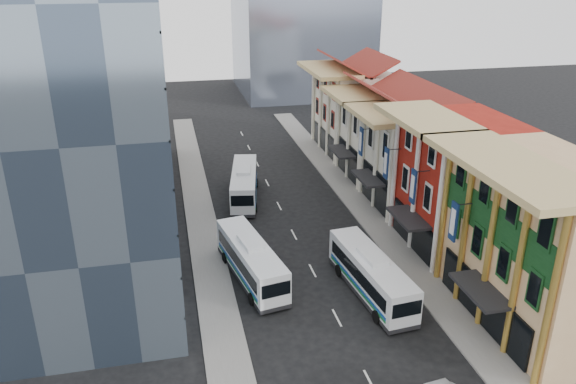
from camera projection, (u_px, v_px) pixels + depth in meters
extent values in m
cube|color=slate|center=(377.00, 225.00, 55.88)|extent=(3.00, 90.00, 0.15)
cube|color=slate|center=(206.00, 243.00, 52.45)|extent=(3.00, 90.00, 0.15)
cube|color=#D7AE7C|center=(543.00, 245.00, 39.40)|extent=(8.00, 14.00, 12.00)
cube|color=maroon|center=(459.00, 184.00, 50.22)|extent=(8.00, 10.00, 12.00)
cube|color=white|center=(413.00, 160.00, 59.17)|extent=(8.00, 9.00, 10.00)
cube|color=white|center=(382.00, 136.00, 67.29)|extent=(8.00, 9.00, 10.00)
cube|color=white|center=(354.00, 111.00, 76.57)|extent=(8.00, 12.00, 11.00)
cube|color=#405065|center=(85.00, 97.00, 42.33)|extent=(12.00, 26.00, 30.00)
cube|color=gray|center=(124.00, 120.00, 66.33)|extent=(10.00, 18.00, 14.00)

